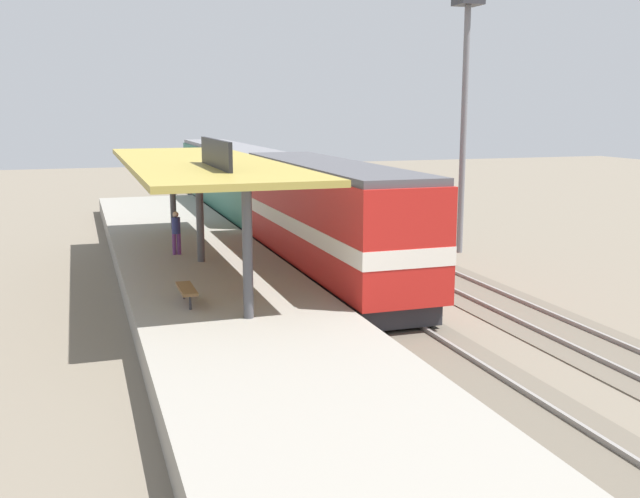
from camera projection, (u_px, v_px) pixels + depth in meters
ground_plane at (364, 273)px, 29.84m from camera, size 120.00×120.00×0.00m
track_near at (317, 275)px, 29.22m from camera, size 3.20×110.00×0.16m
track_far at (422, 268)px, 30.64m from camera, size 3.20×110.00×0.16m
platform at (202, 273)px, 27.72m from camera, size 6.00×44.00×0.90m
station_canopy at (199, 165)px, 26.87m from camera, size 5.20×18.00×4.70m
platform_bench at (187, 289)px, 21.51m from camera, size 0.44×1.70×0.50m
locomotive at (328, 221)px, 27.54m from camera, size 2.93×14.43×4.44m
passenger_carriage_single at (232, 180)px, 44.35m from camera, size 2.90×20.00×4.24m
light_mast at (466, 67)px, 32.50m from camera, size 1.10×1.10×11.70m
person_waiting at (176, 231)px, 28.79m from camera, size 0.34×0.34×1.71m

